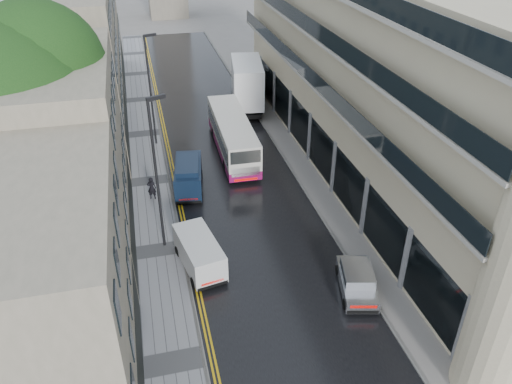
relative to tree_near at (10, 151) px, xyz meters
name	(u,v)px	position (x,y,z in m)	size (l,w,h in m)	color
road	(230,172)	(12.50, 7.50, -6.94)	(9.00, 85.00, 0.02)	black
left_sidewalk	(151,181)	(6.65, 7.50, -6.89)	(2.70, 85.00, 0.12)	gray
right_sidewalk	(299,164)	(17.90, 7.50, -6.89)	(1.80, 85.00, 0.12)	slate
old_shop_row	(86,95)	(3.05, 10.00, -0.95)	(4.50, 56.00, 12.00)	gray
modern_block	(378,77)	(22.80, 6.00, 0.05)	(8.00, 40.00, 14.00)	beige
tree_near	(10,151)	(0.00, 0.00, 0.00)	(10.56, 10.56, 13.89)	black
tree_far	(48,81)	(0.30, 13.00, -0.72)	(9.24, 9.24, 12.46)	black
cream_bus	(225,154)	(12.19, 7.80, -5.49)	(2.40, 10.56, 2.88)	silver
white_lorry	(235,91)	(15.08, 18.09, -4.61)	(2.65, 8.82, 4.63)	white
silver_hatchback	(346,298)	(15.38, -7.74, -6.21)	(1.66, 3.79, 1.42)	#A6A6AB
white_van	(193,273)	(8.20, -4.34, -5.98)	(1.79, 4.18, 1.89)	silver
navy_van	(176,186)	(8.20, 4.45, -5.78)	(1.79, 4.48, 2.29)	black
pedestrian	(152,188)	(6.65, 4.98, -6.01)	(0.60, 0.39, 1.64)	black
lamp_post_near	(157,178)	(6.98, -0.38, -2.28)	(1.02, 0.23, 9.10)	black
lamp_post_far	(151,92)	(7.49, 13.59, -2.43)	(0.99, 0.22, 8.79)	black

